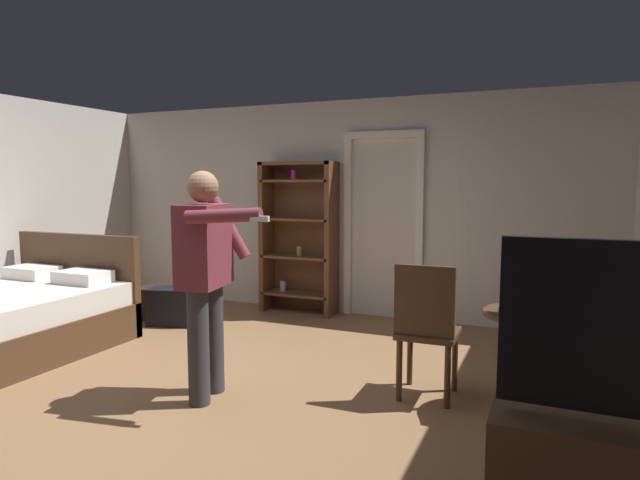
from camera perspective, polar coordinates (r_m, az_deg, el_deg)
The scene contains 12 objects.
ground_plane at distance 4.32m, azimuth -12.79°, elevation -15.23°, with size 6.85×6.85×0.00m, color olive.
wall_back at distance 6.50m, azimuth 1.72°, elevation 3.39°, with size 6.47×0.12×2.50m, color beige.
doorway_frame at distance 6.22m, azimuth 6.66°, elevation 2.96°, with size 0.93×0.08×2.13m.
bed at distance 5.79m, azimuth -30.41°, elevation -7.28°, with size 1.61×1.98×1.02m.
bookshelf at distance 6.46m, azimuth -2.17°, elevation 0.85°, with size 0.92×0.32×1.80m.
side_table at distance 3.94m, azimuth 21.14°, elevation -10.35°, with size 0.61×0.61×0.70m.
laptop at distance 3.83m, azimuth 20.87°, elevation -6.44°, with size 0.34×0.34×0.17m.
bottle_on_table at distance 3.79m, azimuth 23.41°, elevation -6.01°, with size 0.06×0.06×0.23m.
wooden_chair at distance 3.97m, azimuth 11.14°, elevation -8.82°, with size 0.43×0.43×0.99m.
person_blue_shirt at distance 3.93m, azimuth -11.89°, elevation -2.93°, with size 0.78×0.61×1.64m.
suitcase_dark at distance 6.54m, azimuth -16.34°, elevation -6.32°, with size 0.52×0.35×0.36m, color black.
suitcase_small at distance 6.21m, azimuth -15.26°, elevation -6.72°, with size 0.49×0.32×0.40m, color black.
Camera 1 is at (2.41, -3.23, 1.56)m, focal length 30.43 mm.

